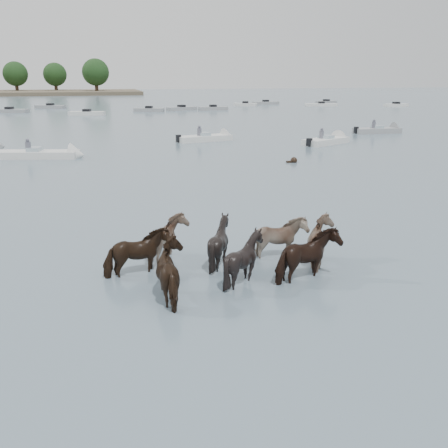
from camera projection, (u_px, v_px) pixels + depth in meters
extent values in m
plane|color=slate|center=(250.00, 290.00, 12.90)|extent=(400.00, 400.00, 0.00)
imported|color=black|center=(137.00, 256.00, 13.72)|extent=(2.00, 1.32, 1.55)
imported|color=#7C6854|center=(169.00, 242.00, 14.96)|extent=(1.51, 1.69, 1.52)
imported|color=black|center=(219.00, 245.00, 14.53)|extent=(1.82, 1.73, 1.60)
imported|color=gray|center=(277.00, 241.00, 15.04)|extent=(1.84, 0.91, 1.52)
imported|color=black|center=(177.00, 275.00, 12.37)|extent=(1.94, 2.05, 1.61)
imported|color=black|center=(244.00, 262.00, 13.27)|extent=(1.45, 1.30, 1.58)
imported|color=black|center=(307.00, 259.00, 13.38)|extent=(2.11, 1.54, 1.62)
imported|color=#9D7E6A|center=(324.00, 245.00, 14.65)|extent=(1.39, 1.61, 1.56)
sphere|color=black|center=(294.00, 161.00, 31.80)|extent=(0.44, 0.44, 0.44)
cube|color=black|center=(290.00, 162.00, 31.77)|extent=(0.50, 0.22, 0.18)
cube|color=silver|center=(35.00, 155.00, 33.49)|extent=(5.88, 2.87, 0.55)
cone|color=silver|center=(78.00, 155.00, 33.52)|extent=(1.25, 1.77, 1.60)
cube|color=#99ADB7|center=(35.00, 150.00, 33.39)|extent=(1.04, 1.28, 0.35)
cylinder|color=#595966|center=(28.00, 147.00, 33.23)|extent=(0.36, 0.36, 0.70)
sphere|color=#595966|center=(27.00, 140.00, 33.11)|extent=(0.24, 0.24, 0.24)
cube|color=silver|center=(204.00, 139.00, 42.14)|extent=(4.94, 2.66, 0.55)
cone|color=silver|center=(228.00, 137.00, 43.19)|extent=(1.25, 1.77, 1.60)
cube|color=#99ADB7|center=(204.00, 135.00, 42.04)|extent=(1.04, 1.28, 0.35)
cube|color=black|center=(178.00, 138.00, 41.05)|extent=(0.42, 0.42, 0.60)
cylinder|color=#595966|center=(199.00, 132.00, 41.89)|extent=(0.36, 0.36, 0.70)
sphere|color=#595966|center=(199.00, 127.00, 41.76)|extent=(0.24, 0.24, 0.24)
cube|color=silver|center=(326.00, 142.00, 40.29)|extent=(4.64, 3.58, 0.55)
cone|color=silver|center=(341.00, 139.00, 41.76)|extent=(1.57, 1.84, 1.60)
cube|color=#99ADB7|center=(326.00, 137.00, 40.19)|extent=(1.25, 1.37, 0.35)
cube|color=black|center=(309.00, 142.00, 38.78)|extent=(0.48, 0.48, 0.60)
cylinder|color=#595966|center=(322.00, 135.00, 40.04)|extent=(0.36, 0.36, 0.70)
sphere|color=#595966|center=(322.00, 129.00, 39.91)|extent=(0.24, 0.24, 0.24)
cube|color=gray|center=(377.00, 131.00, 48.12)|extent=(4.51, 1.64, 0.55)
cone|color=gray|center=(397.00, 130.00, 48.67)|extent=(0.91, 1.61, 1.60)
cube|color=#99ADB7|center=(377.00, 127.00, 48.02)|extent=(0.81, 1.13, 0.35)
cube|color=black|center=(356.00, 130.00, 47.53)|extent=(0.35, 0.35, 0.60)
cylinder|color=#595966|center=(374.00, 125.00, 47.87)|extent=(0.36, 0.36, 0.70)
sphere|color=#595966|center=(374.00, 120.00, 47.74)|extent=(0.24, 0.24, 0.24)
cube|color=gray|center=(10.00, 111.00, 74.68)|extent=(5.75, 3.30, 0.60)
cube|color=black|center=(9.00, 108.00, 74.57)|extent=(1.28, 1.28, 0.50)
cube|color=gray|center=(50.00, 107.00, 84.39)|extent=(5.26, 3.42, 0.60)
cube|color=black|center=(50.00, 105.00, 84.28)|extent=(1.32, 1.32, 0.50)
cube|color=silver|center=(87.00, 114.00, 69.75)|extent=(5.15, 2.79, 0.60)
cube|color=black|center=(87.00, 111.00, 69.64)|extent=(1.24, 1.24, 0.50)
cube|color=gray|center=(149.00, 110.00, 76.84)|extent=(4.80, 2.92, 0.60)
cube|color=black|center=(149.00, 108.00, 76.73)|extent=(1.27, 1.27, 0.50)
cube|color=gray|center=(182.00, 109.00, 79.77)|extent=(5.12, 3.27, 0.60)
cube|color=black|center=(182.00, 106.00, 79.66)|extent=(1.31, 1.31, 0.50)
cube|color=gray|center=(213.00, 109.00, 80.18)|extent=(4.80, 1.87, 0.60)
cube|color=black|center=(213.00, 106.00, 80.07)|extent=(1.08, 1.08, 0.50)
cube|color=silver|center=(245.00, 105.00, 90.87)|extent=(4.44, 3.06, 0.60)
cube|color=black|center=(245.00, 103.00, 90.76)|extent=(1.32, 1.32, 0.50)
cube|color=gray|center=(266.00, 103.00, 96.22)|extent=(5.36, 2.17, 0.60)
cube|color=black|center=(266.00, 101.00, 96.11)|extent=(1.12, 1.12, 0.50)
cube|color=silver|center=(321.00, 105.00, 90.13)|extent=(5.92, 2.64, 0.60)
cube|color=black|center=(321.00, 103.00, 90.03)|extent=(1.18, 1.18, 0.50)
cube|color=gray|center=(326.00, 102.00, 98.64)|extent=(4.83, 3.12, 0.60)
cube|color=black|center=(326.00, 101.00, 98.53)|extent=(1.30, 1.30, 0.50)
cube|color=silver|center=(396.00, 105.00, 88.81)|extent=(4.31, 1.61, 0.60)
cube|color=black|center=(396.00, 103.00, 88.70)|extent=(1.03, 1.03, 0.50)
cylinder|color=#382619|center=(17.00, 88.00, 150.63)|extent=(1.00, 1.00, 3.24)
sphere|color=black|center=(15.00, 74.00, 149.42)|extent=(7.20, 7.20, 7.20)
cylinder|color=#382619|center=(56.00, 88.00, 154.50)|extent=(1.00, 1.00, 3.15)
sphere|color=black|center=(55.00, 74.00, 153.33)|extent=(7.01, 7.01, 7.01)
cylinder|color=#382619|center=(97.00, 88.00, 147.37)|extent=(1.00, 1.00, 3.49)
sphere|color=black|center=(96.00, 72.00, 146.06)|extent=(7.75, 7.75, 7.75)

